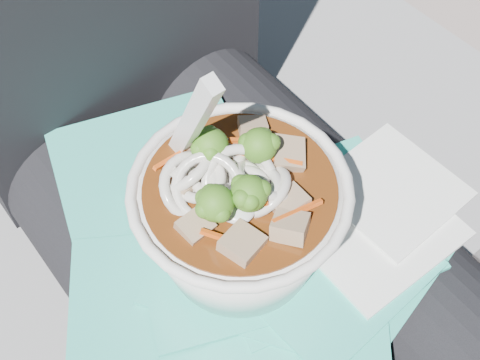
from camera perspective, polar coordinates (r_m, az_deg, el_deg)
stone_ledge at (r=1.00m, az=-3.73°, el=-10.09°), size 1.02×0.53×0.44m
lap at (r=0.68m, az=2.38°, el=-8.47°), size 0.34×0.48×0.15m
person_body at (r=0.69m, az=-2.37°, el=-2.01°), size 0.34×0.94×0.99m
plastic_bag at (r=0.59m, az=0.75°, el=-6.83°), size 0.38×0.43×0.02m
napkins at (r=0.61m, az=11.66°, el=-2.60°), size 0.16×0.14×0.01m
udon_bowl at (r=0.53m, az=-0.11°, el=-2.74°), size 0.20×0.20×0.21m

